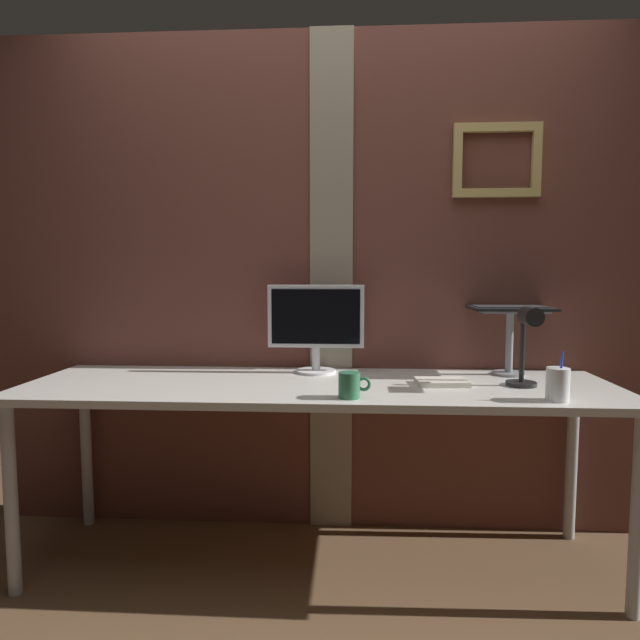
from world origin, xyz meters
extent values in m
plane|color=brown|center=(0.00, 0.00, 0.00)|extent=(6.00, 6.00, 0.00)
cube|color=brown|center=(0.00, 0.36, 1.16)|extent=(3.26, 0.12, 2.31)
cube|color=gray|center=(0.00, 0.30, 1.16)|extent=(0.20, 0.01, 2.31)
cube|color=tan|center=(0.74, 0.28, 1.86)|extent=(0.38, 0.03, 0.04)
cube|color=tan|center=(0.74, 0.28, 1.57)|extent=(0.38, 0.03, 0.04)
cube|color=tan|center=(0.56, 0.28, 1.71)|extent=(0.04, 0.03, 0.25)
cube|color=tan|center=(0.91, 0.28, 1.71)|extent=(0.04, 0.03, 0.25)
cube|color=silver|center=(-0.04, -0.05, 0.75)|extent=(2.40, 0.71, 0.03)
cylinder|color=#B2B2B7|center=(-1.18, -0.34, 0.37)|extent=(0.05, 0.05, 0.74)
cylinder|color=#B2B2B7|center=(1.10, -0.34, 0.37)|extent=(0.05, 0.05, 0.74)
cylinder|color=#B2B2B7|center=(-1.18, 0.24, 0.37)|extent=(0.05, 0.05, 0.74)
cylinder|color=#B2B2B7|center=(1.10, 0.24, 0.37)|extent=(0.05, 0.05, 0.74)
cylinder|color=white|center=(-0.06, 0.18, 0.77)|extent=(0.18, 0.18, 0.01)
cylinder|color=white|center=(-0.06, 0.18, 0.83)|extent=(0.04, 0.04, 0.10)
cube|color=white|center=(-0.06, 0.18, 1.02)|extent=(0.43, 0.04, 0.28)
cube|color=black|center=(-0.06, 0.16, 1.02)|extent=(0.39, 0.00, 0.24)
cylinder|color=gray|center=(0.79, 0.18, 0.77)|extent=(0.14, 0.14, 0.01)
cylinder|color=gray|center=(0.79, 0.18, 0.91)|extent=(0.03, 0.03, 0.27)
cube|color=gray|center=(0.79, 0.18, 1.05)|extent=(0.28, 0.22, 0.01)
cube|color=black|center=(0.79, 0.18, 1.06)|extent=(0.34, 0.25, 0.01)
cube|color=#2D2D30|center=(0.79, 0.20, 1.07)|extent=(0.30, 0.16, 0.00)
cube|color=black|center=(0.79, 0.34, 1.17)|extent=(0.34, 0.07, 0.20)
cube|color=black|center=(0.79, 0.33, 1.17)|extent=(0.31, 0.05, 0.17)
cylinder|color=black|center=(0.77, -0.05, 0.78)|extent=(0.12, 0.12, 0.02)
cylinder|color=black|center=(0.77, -0.05, 0.93)|extent=(0.02, 0.02, 0.29)
cylinder|color=black|center=(0.77, -0.14, 1.05)|extent=(0.07, 0.11, 0.07)
cylinder|color=white|center=(0.82, -0.30, 0.83)|extent=(0.08, 0.08, 0.12)
cylinder|color=blue|center=(0.83, -0.30, 0.85)|extent=(0.01, 0.02, 0.14)
cylinder|color=blue|center=(0.83, -0.31, 0.86)|extent=(0.02, 0.03, 0.17)
cylinder|color=#33724C|center=(0.09, -0.30, 0.82)|extent=(0.08, 0.08, 0.09)
torus|color=#33724C|center=(0.14, -0.30, 0.82)|extent=(0.05, 0.01, 0.05)
cube|color=silver|center=(0.46, -0.05, 0.78)|extent=(0.21, 0.15, 0.02)
camera|label=1|loc=(0.10, -2.26, 1.23)|focal=30.93mm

